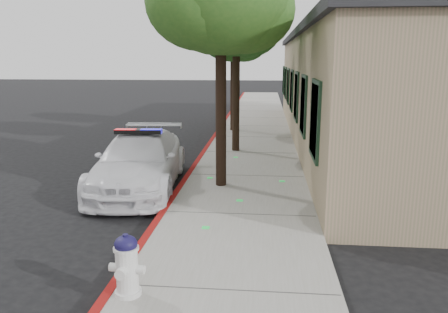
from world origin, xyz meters
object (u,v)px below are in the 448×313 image
Objects in this scene: clapboard_building at (386,88)px; street_tree_mid at (237,21)px; police_car at (140,161)px; fire_hydrant at (127,265)px; street_tree_far at (234,36)px; street_tree_near at (221,1)px.

clapboard_building is 6.58m from street_tree_mid.
police_car is 5.79× the size of fire_hydrant.
clapboard_building is 13.88m from fire_hydrant.
street_tree_far is (-5.95, 1.66, 2.03)m from clapboard_building.
street_tree_near is at bearing -90.89° from street_tree_mid.
police_car is 0.87× the size of street_tree_mid.
fire_hydrant is at bearing -97.65° from street_tree_near.
street_tree_mid is (0.78, 9.57, 3.83)m from fire_hydrant.
fire_hydrant is (-6.34, -12.25, -1.55)m from clapboard_building.
street_tree_mid is at bearing -84.89° from street_tree_far.
street_tree_mid reaches higher than street_tree_far.
street_tree_mid reaches higher than police_car.
street_tree_near is at bearing -128.99° from clapboard_building.
clapboard_building is 3.70× the size of street_tree_mid.
street_tree_far is at bearing 92.14° from street_tree_near.
street_tree_near reaches higher than clapboard_building.
street_tree_far reaches higher than fire_hydrant.
street_tree_mid is at bearing 58.47° from police_car.
police_car is at bearing -138.18° from clapboard_building.
fire_hydrant is 6.63m from street_tree_near.
clapboard_building is 24.50× the size of fire_hydrant.
street_tree_mid is at bearing 90.04° from fire_hydrant.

